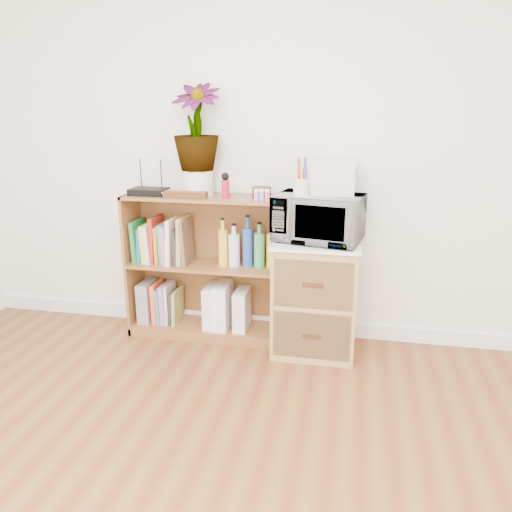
# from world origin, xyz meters

# --- Properties ---
(skirting_board) EXTENTS (4.00, 0.02, 0.10)m
(skirting_board) POSITION_xyz_m (0.00, 2.24, 0.05)
(skirting_board) COLOR white
(skirting_board) RESTS_ON ground
(bookshelf) EXTENTS (1.00, 0.30, 0.95)m
(bookshelf) POSITION_xyz_m (-0.35, 2.10, 0.47)
(bookshelf) COLOR brown
(bookshelf) RESTS_ON ground
(wicker_unit) EXTENTS (0.50, 0.45, 0.70)m
(wicker_unit) POSITION_xyz_m (0.40, 2.02, 0.35)
(wicker_unit) COLOR #9E7542
(wicker_unit) RESTS_ON ground
(microwave) EXTENTS (0.56, 0.43, 0.28)m
(microwave) POSITION_xyz_m (0.40, 2.02, 0.86)
(microwave) COLOR white
(microwave) RESTS_ON wicker_unit
(pen_cup) EXTENTS (0.09, 0.09, 0.10)m
(pen_cup) POSITION_xyz_m (0.30, 1.95, 1.05)
(pen_cup) COLOR silver
(pen_cup) RESTS_ON microwave
(small_appliance) EXTENTS (0.25, 0.21, 0.20)m
(small_appliance) POSITION_xyz_m (0.47, 2.06, 1.10)
(small_appliance) COLOR silver
(small_appliance) RESTS_ON microwave
(router) EXTENTS (0.23, 0.16, 0.04)m
(router) POSITION_xyz_m (-0.69, 2.08, 0.97)
(router) COLOR black
(router) RESTS_ON bookshelf
(white_bowl) EXTENTS (0.13, 0.13, 0.03)m
(white_bowl) POSITION_xyz_m (-0.58, 2.07, 0.97)
(white_bowl) COLOR white
(white_bowl) RESTS_ON bookshelf
(plant_pot) EXTENTS (0.19, 0.19, 0.16)m
(plant_pot) POSITION_xyz_m (-0.37, 2.12, 1.03)
(plant_pot) COLOR silver
(plant_pot) RESTS_ON bookshelf
(potted_plant) EXTENTS (0.29, 0.29, 0.53)m
(potted_plant) POSITION_xyz_m (-0.37, 2.12, 1.37)
(potted_plant) COLOR #2A6A2E
(potted_plant) RESTS_ON plant_pot
(trinket_box) EXTENTS (0.27, 0.07, 0.04)m
(trinket_box) POSITION_xyz_m (-0.42, 2.00, 0.97)
(trinket_box) COLOR #3C2110
(trinket_box) RESTS_ON bookshelf
(kokeshi_doll) EXTENTS (0.05, 0.05, 0.11)m
(kokeshi_doll) POSITION_xyz_m (-0.18, 2.06, 1.01)
(kokeshi_doll) COLOR #A91426
(kokeshi_doll) RESTS_ON bookshelf
(wooden_bowl) EXTENTS (0.12, 0.12, 0.07)m
(wooden_bowl) POSITION_xyz_m (0.04, 2.11, 0.98)
(wooden_bowl) COLOR #351B0E
(wooden_bowl) RESTS_ON bookshelf
(paint_jars) EXTENTS (0.10, 0.04, 0.05)m
(paint_jars) POSITION_xyz_m (0.06, 2.01, 0.98)
(paint_jars) COLOR pink
(paint_jars) RESTS_ON bookshelf
(file_box) EXTENTS (0.08, 0.22, 0.27)m
(file_box) POSITION_xyz_m (-0.76, 2.10, 0.21)
(file_box) COLOR gray
(file_box) RESTS_ON bookshelf
(magazine_holder_left) EXTENTS (0.09, 0.23, 0.28)m
(magazine_holder_left) POSITION_xyz_m (-0.29, 2.09, 0.21)
(magazine_holder_left) COLOR silver
(magazine_holder_left) RESTS_ON bookshelf
(magazine_holder_mid) EXTENTS (0.09, 0.24, 0.30)m
(magazine_holder_mid) POSITION_xyz_m (-0.22, 2.09, 0.22)
(magazine_holder_mid) COLOR white
(magazine_holder_mid) RESTS_ON bookshelf
(magazine_holder_right) EXTENTS (0.08, 0.21, 0.27)m
(magazine_holder_right) POSITION_xyz_m (-0.09, 2.09, 0.20)
(magazine_holder_right) COLOR silver
(magazine_holder_right) RESTS_ON bookshelf
(cookbooks) EXTENTS (0.38, 0.20, 0.31)m
(cookbooks) POSITION_xyz_m (-0.62, 2.10, 0.63)
(cookbooks) COLOR #1D6F2F
(cookbooks) RESTS_ON bookshelf
(liquor_bottles) EXTENTS (0.46, 0.07, 0.32)m
(liquor_bottles) POSITION_xyz_m (-0.01, 2.10, 0.64)
(liquor_bottles) COLOR yellow
(liquor_bottles) RESTS_ON bookshelf
(lower_books) EXTENTS (0.18, 0.19, 0.28)m
(lower_books) POSITION_xyz_m (-0.62, 2.10, 0.20)
(lower_books) COLOR #F8582B
(lower_books) RESTS_ON bookshelf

